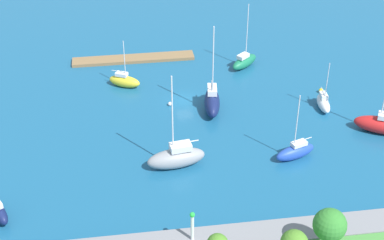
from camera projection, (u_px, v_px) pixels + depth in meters
The scene contains 13 objects.
water at pixel (185, 101), 87.28m from camera, with size 160.00×160.00×0.00m, color #19567F.
pier_dock at pixel (133, 59), 98.47m from camera, with size 20.79×2.88×0.53m, color olive.
harbor_beacon at pixel (192, 224), 59.65m from camera, with size 0.56×0.56×3.73m.
park_tree_west at pixel (330, 225), 57.60m from camera, with size 3.45×3.45×5.37m.
sailboat_navy_east_end at pixel (212, 101), 84.17m from camera, with size 3.27×7.64×13.58m.
sailboat_white_lone_south at pixel (323, 103), 84.99m from camera, with size 2.00×4.95×7.66m.
sailboat_blue_outer_mooring at pixel (295, 151), 74.52m from camera, with size 5.99×3.48×9.60m.
sailboat_gray_lone_north at pixel (176, 157), 72.84m from camera, with size 7.83×3.70×13.24m.
sailboat_red_by_breakwater at pixel (382, 124), 79.41m from camera, with size 8.03×5.80×14.24m.
sailboat_green_mid_basin at pixel (244, 61), 95.89m from camera, with size 5.76×5.34×11.07m.
sailboat_yellow_far_south at pixel (124, 81), 90.37m from camera, with size 5.41×3.92×7.95m.
mooring_buoy_yellow at pixel (321, 91), 89.10m from camera, with size 0.75×0.75×0.75m, color yellow.
mooring_buoy_white at pixel (170, 104), 85.93m from camera, with size 0.60×0.60×0.60m, color white.
Camera 1 is at (9.45, 74.20, 45.10)m, focal length 53.67 mm.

